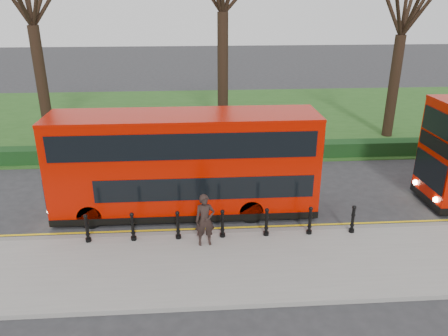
{
  "coord_description": "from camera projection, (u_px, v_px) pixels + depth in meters",
  "views": [
    {
      "loc": [
        0.35,
        -14.65,
        8.09
      ],
      "look_at": [
        1.4,
        0.5,
        2.0
      ],
      "focal_mm": 35.0,
      "sensor_mm": 36.0,
      "label": 1
    }
  ],
  "objects": [
    {
      "name": "ground",
      "position": [
        188.0,
        223.0,
        16.56
      ],
      "size": [
        120.0,
        120.0,
        0.0
      ],
      "primitive_type": "plane",
      "color": "#28282B",
      "rests_on": "ground"
    },
    {
      "name": "pavement",
      "position": [
        187.0,
        267.0,
        13.75
      ],
      "size": [
        60.0,
        4.0,
        0.15
      ],
      "primitive_type": "cube",
      "color": "gray",
      "rests_on": "ground"
    },
    {
      "name": "kerb",
      "position": [
        188.0,
        234.0,
        15.6
      ],
      "size": [
        60.0,
        0.25,
        0.16
      ],
      "primitive_type": "cube",
      "color": "slate",
      "rests_on": "ground"
    },
    {
      "name": "grass_verge",
      "position": [
        190.0,
        118.0,
        30.43
      ],
      "size": [
        60.0,
        18.0,
        0.06
      ],
      "primitive_type": "cube",
      "color": "#224B19",
      "rests_on": "ground"
    },
    {
      "name": "hedge",
      "position": [
        189.0,
        152.0,
        22.7
      ],
      "size": [
        60.0,
        0.9,
        0.8
      ],
      "primitive_type": "cube",
      "color": "black",
      "rests_on": "ground"
    },
    {
      "name": "yellow_line_outer",
      "position": [
        188.0,
        232.0,
        15.91
      ],
      "size": [
        60.0,
        0.1,
        0.01
      ],
      "primitive_type": "cube",
      "color": "yellow",
      "rests_on": "ground"
    },
    {
      "name": "yellow_line_inner",
      "position": [
        188.0,
        229.0,
        16.09
      ],
      "size": [
        60.0,
        0.1,
        0.01
      ],
      "primitive_type": "cube",
      "color": "yellow",
      "rests_on": "ground"
    },
    {
      "name": "bollard_row",
      "position": [
        222.0,
        224.0,
        15.14
      ],
      "size": [
        9.41,
        0.15,
        1.0
      ],
      "color": "black",
      "rests_on": "pavement"
    },
    {
      "name": "bus_lead",
      "position": [
        185.0,
        165.0,
        16.64
      ],
      "size": [
        10.04,
        2.31,
        3.99
      ],
      "color": "#A80D00",
      "rests_on": "ground"
    },
    {
      "name": "pedestrian",
      "position": [
        205.0,
        220.0,
        14.54
      ],
      "size": [
        0.71,
        0.51,
        1.83
      ],
      "primitive_type": "imported",
      "rotation": [
        0.0,
        0.0,
        0.11
      ],
      "color": "black",
      "rests_on": "pavement"
    }
  ]
}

